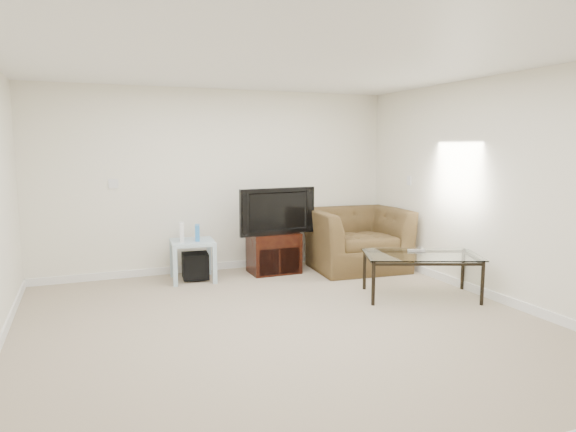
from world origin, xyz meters
name	(u,v)px	position (x,y,z in m)	size (l,w,h in m)	color
floor	(286,326)	(0.00, 0.00, 0.00)	(5.00, 5.00, 0.00)	tan
ceiling	(286,60)	(0.00, 0.00, 2.50)	(5.00, 5.00, 0.00)	white
wall_back	(220,181)	(0.00, 2.50, 1.25)	(5.00, 0.02, 2.50)	silver
wall_right	(494,189)	(2.50, 0.00, 1.25)	(0.02, 5.00, 2.50)	silver
plate_back	(113,184)	(-1.40, 2.49, 1.25)	(0.12, 0.02, 0.12)	white
plate_right_switch	(409,181)	(2.49, 1.60, 1.25)	(0.02, 0.09, 0.13)	white
plate_right_outlet	(420,251)	(2.49, 1.30, 0.30)	(0.02, 0.08, 0.12)	white
tv_stand	(274,253)	(0.63, 2.05, 0.28)	(0.66, 0.46, 0.55)	black
dvd_player	(275,240)	(0.63, 2.01, 0.46)	(0.35, 0.25, 0.05)	black
television	(274,210)	(0.63, 2.02, 0.87)	(1.01, 0.20, 0.63)	black
side_table	(193,260)	(-0.49, 2.05, 0.26)	(0.54, 0.54, 0.52)	silver
subwoofer	(195,266)	(-0.45, 2.07, 0.19)	(0.33, 0.33, 0.33)	black
game_console	(182,232)	(-0.62, 2.04, 0.64)	(0.05, 0.17, 0.24)	white
game_case	(197,233)	(-0.43, 2.02, 0.63)	(0.05, 0.15, 0.21)	#337FCC
recliner	(356,229)	(1.80, 1.84, 0.57)	(1.31, 0.85, 1.14)	brown
coffee_table	(420,276)	(1.80, 0.34, 0.25)	(1.28, 0.72, 0.50)	black
remote	(416,250)	(1.84, 0.48, 0.51)	(0.20, 0.06, 0.02)	#B2B2B7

